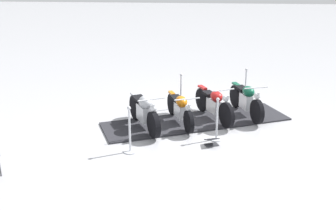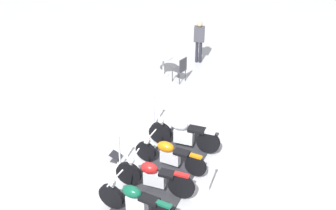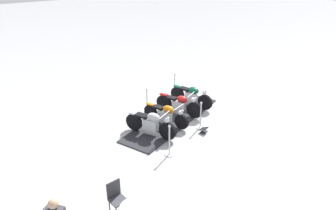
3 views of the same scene
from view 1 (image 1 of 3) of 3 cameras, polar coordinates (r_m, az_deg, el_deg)
ground_plane at (r=11.52m, az=4.05°, el=-2.40°), size 80.00×80.00×0.00m
display_platform at (r=11.51m, az=4.05°, el=-2.29°), size 3.53×5.42×0.04m
motorcycle_chrome at (r=10.83m, az=-3.37°, el=-0.84°), size 1.95×1.19×0.99m
motorcycle_copper at (r=11.13m, az=1.74°, el=-0.45°), size 2.01×1.00×0.90m
motorcycle_maroon at (r=11.51m, az=6.54°, el=0.22°), size 1.96×1.10×1.02m
motorcycle_forest at (r=11.97m, az=10.98°, el=0.79°), size 2.07×0.95×1.01m
stanchion_left_mid at (r=12.52m, az=1.81°, el=1.36°), size 0.28×0.28×1.11m
stanchion_right_front at (r=9.59m, az=-5.39°, el=-4.59°), size 0.34×0.34×1.15m
stanchion_left_rear at (r=13.46m, az=10.80°, el=1.96°), size 0.35×0.35×1.09m
stanchion_right_mid at (r=10.29m, az=6.87°, el=-3.05°), size 0.34×0.34×1.12m
info_placard at (r=10.05m, az=6.17°, el=-5.24°), size 0.38×0.39×0.22m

